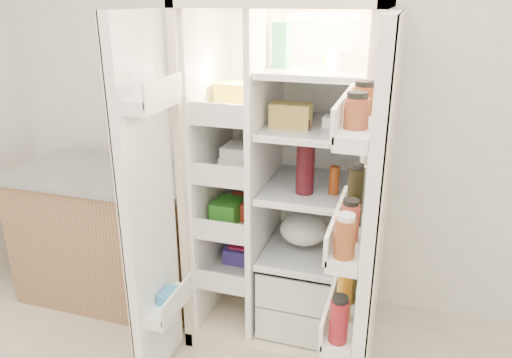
% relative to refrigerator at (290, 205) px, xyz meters
% --- Properties ---
extents(wall_back, '(4.00, 0.02, 2.70)m').
position_rel_refrigerator_xyz_m(wall_back, '(0.02, 0.35, 0.61)').
color(wall_back, white).
rests_on(wall_back, floor).
extents(refrigerator, '(0.92, 0.70, 1.80)m').
position_rel_refrigerator_xyz_m(refrigerator, '(0.00, 0.00, 0.00)').
color(refrigerator, beige).
rests_on(refrigerator, floor).
extents(freezer_door, '(0.15, 0.40, 1.72)m').
position_rel_refrigerator_xyz_m(freezer_door, '(-0.51, -0.60, 0.15)').
color(freezer_door, white).
rests_on(freezer_door, floor).
extents(fridge_door, '(0.17, 0.58, 1.72)m').
position_rel_refrigerator_xyz_m(fridge_door, '(0.47, -0.69, 0.13)').
color(fridge_door, white).
rests_on(fridge_door, floor).
extents(kitchen_counter, '(1.15, 0.61, 0.83)m').
position_rel_refrigerator_xyz_m(kitchen_counter, '(-1.11, -0.07, -0.32)').
color(kitchen_counter, '#A17150').
rests_on(kitchen_counter, floor).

